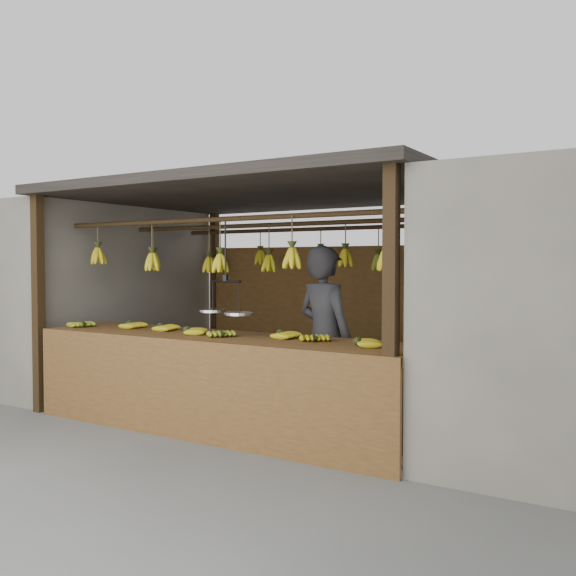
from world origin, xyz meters
The scene contains 8 objects.
ground centered at (0.00, 0.00, 0.00)m, with size 80.00×80.00×0.00m, color #5B5B57.
stall centered at (0.00, 0.33, 1.97)m, with size 4.30×3.30×2.40m.
neighbor_left centered at (-3.60, 0.00, 1.15)m, with size 3.00×3.00×2.30m, color slate.
counter centered at (0.12, -1.24, 0.72)m, with size 3.96×0.90×0.96m.
hanging_bananas centered at (0.00, 0.00, 1.62)m, with size 3.65×2.23×0.40m.
balance_scale centered at (0.10, -1.00, 1.16)m, with size 0.71×0.43×0.90m.
vendor centered at (0.97, -0.60, 0.87)m, with size 0.64×0.42×1.75m, color #262628.
bag_bundles centered at (1.94, 1.35, 1.01)m, with size 0.08×0.26×1.17m.
Camera 1 is at (3.82, -5.87, 1.58)m, focal length 40.00 mm.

